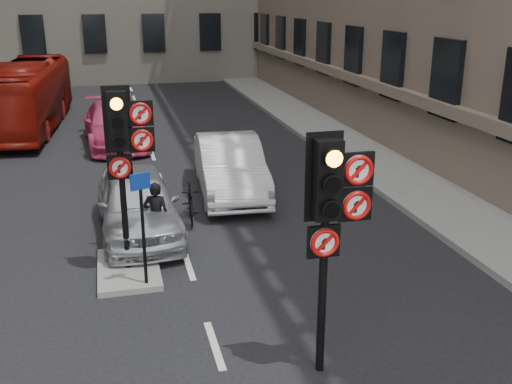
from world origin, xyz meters
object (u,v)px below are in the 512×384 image
signal_far (124,140)px  motorcyclist (156,216)px  car_silver (137,203)px  car_pink (115,124)px  car_white (230,166)px  signal_near (332,205)px  bus_red (27,96)px  info_sign (142,214)px  motorcycle (190,203)px

signal_far → motorcyclist: 2.26m
car_silver → car_pink: car_pink is taller
car_white → signal_near: bearing=-87.5°
car_silver → bus_red: bearing=104.0°
signal_far → motorcyclist: size_ratio=2.35×
bus_red → motorcyclist: bus_red is taller
car_silver → car_white: car_white is taller
car_white → car_silver: bearing=-133.8°
info_sign → signal_near: bearing=-72.2°
signal_near → car_white: bearing=88.1°
signal_far → car_white: 5.57m
signal_near → car_white: 8.56m
car_pink → signal_near: bearing=-83.8°
signal_near → motorcycle: 6.97m
info_sign → signal_far: bearing=85.8°
signal_far → motorcyclist: (0.59, 1.01, -1.94)m
car_pink → info_sign: size_ratio=2.38×
signal_far → motorcycle: 3.73m
motorcycle → motorcyclist: bearing=-116.3°
car_silver → signal_far: bearing=-99.2°
signal_near → car_pink: (-2.64, 14.87, -1.84)m
signal_near → signal_far: size_ratio=1.00×
car_silver → motorcycle: (1.28, 0.54, -0.29)m
signal_far → info_sign: 1.45m
car_pink → bus_red: (-3.34, 3.57, 0.59)m
signal_far → car_pink: size_ratio=0.69×
car_white → info_sign: bearing=-112.9°
signal_near → car_white: (0.28, 8.36, -1.80)m
car_pink → car_white: bearing=-69.7°
signal_near → car_pink: signal_near is taller
signal_far → car_white: size_ratio=0.75×
signal_far → car_white: (2.88, 4.36, -1.92)m
car_silver → car_pink: size_ratio=0.85×
signal_far → car_silver: size_ratio=0.82×
car_silver → car_white: (2.63, 2.35, 0.04)m
signal_near → car_silver: size_ratio=0.82×
signal_near → car_pink: 15.21m
car_silver → car_pink: 8.87m
car_silver → motorcyclist: (0.34, -1.00, 0.02)m
car_silver → bus_red: (-3.63, 12.43, 0.60)m
bus_red → car_silver: bearing=-69.5°
car_white → motorcycle: bearing=-122.3°
car_silver → motorcycle: bearing=20.6°
signal_near → signal_far: signal_far is taller
car_silver → car_white: 3.53m
signal_far → motorcycle: signal_far is taller
signal_near → motorcycle: size_ratio=2.39×
car_pink → motorcycle: (1.57, -8.32, -0.30)m
info_sign → bus_red: bearing=84.3°
car_white → car_pink: (-2.92, 6.51, -0.03)m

